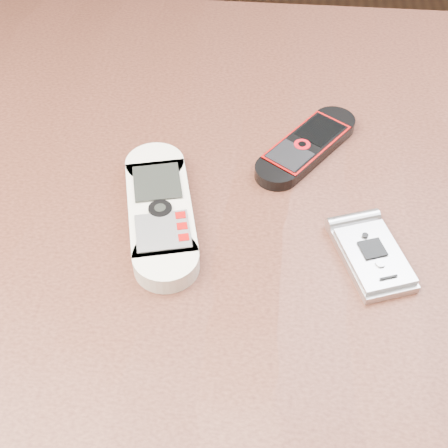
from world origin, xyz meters
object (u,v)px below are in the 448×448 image
table (219,303)px  motorola_razr (372,256)px  nokia_white (160,211)px  nokia_black_red (307,146)px

table → motorola_razr: (0.13, -0.02, 0.11)m
nokia_white → motorola_razr: size_ratio=1.85×
table → motorola_razr: 0.17m
nokia_white → motorola_razr: nokia_white is taller
table → nokia_black_red: nokia_black_red is taller
nokia_black_red → motorola_razr: bearing=-32.6°
motorola_razr → nokia_black_red: bearing=91.9°
nokia_black_red → motorola_razr: size_ratio=1.51×
table → motorola_razr: bearing=-9.3°
motorola_razr → nokia_white: bearing=149.7°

